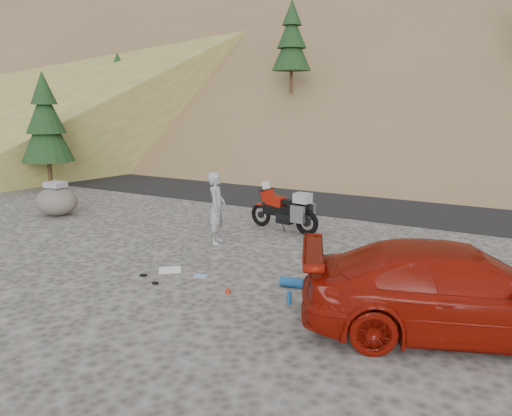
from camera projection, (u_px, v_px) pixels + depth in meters
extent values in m
plane|color=#403D3B|center=(191.00, 252.00, 12.72)|extent=(140.00, 140.00, 0.00)
cube|color=black|center=(324.00, 196.00, 20.37)|extent=(120.00, 7.00, 0.05)
cube|color=brown|center=(465.00, 41.00, 35.58)|extent=(110.00, 51.90, 46.72)
cube|color=brown|center=(465.00, 37.00, 35.52)|extent=(110.00, 43.28, 36.46)
cube|color=brown|center=(497.00, 0.00, 51.32)|extent=(120.00, 40.00, 30.00)
cube|color=olive|center=(54.00, 122.00, 43.82)|extent=(45.29, 46.00, 24.26)
cylinder|color=#3B2515|center=(291.00, 79.00, 25.53)|extent=(0.17, 0.17, 1.40)
cone|color=#163118|center=(292.00, 48.00, 25.21)|extent=(2.00, 2.00, 2.25)
cone|color=#163118|center=(292.00, 30.00, 25.03)|extent=(1.50, 1.50, 1.76)
cone|color=#163118|center=(292.00, 12.00, 24.86)|extent=(1.00, 1.00, 1.26)
cylinder|color=#3B2515|center=(120.00, 105.00, 34.29)|extent=(0.15, 0.15, 1.26)
cone|color=#163118|center=(119.00, 84.00, 34.00)|extent=(1.80, 1.80, 2.03)
cone|color=#163118|center=(118.00, 72.00, 33.84)|extent=(1.35, 1.35, 1.58)
cone|color=#163118|center=(117.00, 61.00, 33.68)|extent=(0.90, 0.90, 1.13)
cylinder|color=#3B2515|center=(50.00, 172.00, 21.71)|extent=(0.18, 0.18, 1.54)
cone|color=#163118|center=(47.00, 133.00, 21.36)|extent=(2.20, 2.20, 2.47)
cone|color=#163118|center=(45.00, 110.00, 21.16)|extent=(1.65, 1.65, 1.93)
cone|color=#163118|center=(43.00, 88.00, 20.96)|extent=(1.10, 1.10, 1.39)
torus|color=black|center=(261.00, 215.00, 15.35)|extent=(0.72, 0.24, 0.71)
cylinder|color=black|center=(261.00, 215.00, 15.35)|extent=(0.22, 0.10, 0.22)
torus|color=black|center=(307.00, 223.00, 14.33)|extent=(0.77, 0.26, 0.76)
cylinder|color=black|center=(307.00, 223.00, 14.33)|extent=(0.25, 0.12, 0.24)
cylinder|color=black|center=(263.00, 202.00, 15.21)|extent=(0.41, 0.12, 0.87)
cylinder|color=black|center=(267.00, 190.00, 15.04)|extent=(0.15, 0.67, 0.05)
cube|color=black|center=(282.00, 211.00, 14.81)|extent=(1.32, 0.45, 0.32)
cube|color=black|center=(285.00, 218.00, 14.79)|extent=(0.53, 0.39, 0.30)
cube|color=maroon|center=(276.00, 201.00, 14.90)|extent=(0.61, 0.41, 0.34)
cube|color=maroon|center=(268.00, 195.00, 15.05)|extent=(0.38, 0.41, 0.38)
cube|color=silver|center=(266.00, 186.00, 15.04)|extent=(0.17, 0.34, 0.27)
cube|color=black|center=(290.00, 202.00, 14.58)|extent=(0.62, 0.32, 0.13)
cube|color=black|center=(302.00, 205.00, 14.34)|extent=(0.40, 0.25, 0.11)
cube|color=#AAAAAF|center=(298.00, 215.00, 14.15)|extent=(0.45, 0.19, 0.49)
cube|color=#AAAAAF|center=(308.00, 211.00, 14.58)|extent=(0.45, 0.19, 0.49)
cube|color=#97979D|center=(303.00, 198.00, 14.29)|extent=(0.50, 0.43, 0.28)
cube|color=maroon|center=(261.00, 204.00, 15.28)|extent=(0.34, 0.18, 0.04)
cylinder|color=black|center=(283.00, 226.00, 14.64)|extent=(0.06, 0.23, 0.39)
cylinder|color=#AAAAAF|center=(298.00, 220.00, 14.33)|extent=(0.50, 0.17, 0.14)
imported|color=#97979D|center=(217.00, 243.00, 13.55)|extent=(0.70, 0.83, 1.94)
imported|color=maroon|center=(455.00, 333.00, 8.28)|extent=(5.51, 3.94, 1.48)
ellipsoid|color=#534F47|center=(57.00, 201.00, 16.78)|extent=(1.67, 1.50, 0.96)
cube|color=#97979D|center=(55.00, 185.00, 16.66)|extent=(0.67, 0.52, 0.18)
ellipsoid|color=#534F47|center=(52.00, 208.00, 17.13)|extent=(0.77, 0.73, 0.37)
cube|color=white|center=(170.00, 270.00, 11.35)|extent=(0.66, 0.65, 0.02)
cylinder|color=#164B88|center=(292.00, 282.00, 10.31)|extent=(0.52, 0.28, 0.20)
cylinder|color=#164B88|center=(289.00, 298.00, 9.44)|extent=(0.10, 0.10, 0.24)
cone|color=#AD1C0B|center=(228.00, 290.00, 9.97)|extent=(0.13, 0.13, 0.16)
cube|color=black|center=(143.00, 275.00, 10.98)|extent=(0.15, 0.11, 0.04)
cube|color=black|center=(155.00, 283.00, 10.50)|extent=(0.13, 0.10, 0.04)
cube|color=#8AA7D6|center=(200.00, 276.00, 10.96)|extent=(0.35, 0.31, 0.01)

